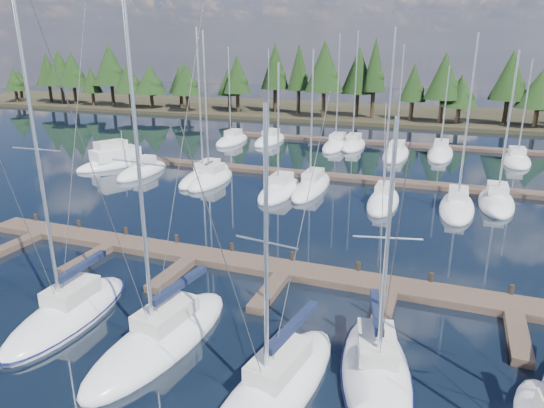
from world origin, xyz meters
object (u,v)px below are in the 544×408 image
at_px(front_sailboat_1, 69,314).
at_px(motor_yacht_left, 116,161).
at_px(main_dock, 283,274).
at_px(front_sailboat_4, 376,372).
at_px(front_sailboat_2, 161,338).
at_px(front_sailboat_3, 274,391).

xyz_separation_m(front_sailboat_1, motor_yacht_left, (-18.36, 27.46, 0.21)).
xyz_separation_m(main_dock, motor_yacht_left, (-26.64, 19.56, 0.31)).
xyz_separation_m(front_sailboat_4, motor_yacht_left, (-33.05, 26.64, 0.24)).
distance_m(front_sailboat_4, motor_yacht_left, 42.45).
bearing_deg(front_sailboat_1, front_sailboat_2, -2.13).
bearing_deg(front_sailboat_3, motor_yacht_left, 135.47).
relative_size(front_sailboat_2, motor_yacht_left, 1.56).
height_order(front_sailboat_1, front_sailboat_2, front_sailboat_1).
distance_m(front_sailboat_1, front_sailboat_2, 5.38).
xyz_separation_m(front_sailboat_2, front_sailboat_3, (5.87, -1.47, -0.02)).
bearing_deg(front_sailboat_2, front_sailboat_4, 6.23).
height_order(main_dock, front_sailboat_1, front_sailboat_1).
height_order(front_sailboat_2, front_sailboat_4, front_sailboat_2).
bearing_deg(front_sailboat_1, front_sailboat_4, 3.18).
distance_m(front_sailboat_2, motor_yacht_left, 36.45).
relative_size(main_dock, motor_yacht_left, 4.51).
bearing_deg(front_sailboat_4, front_sailboat_3, -144.08).
distance_m(main_dock, front_sailboat_3, 10.03).
relative_size(main_dock, front_sailboat_4, 3.90).
bearing_deg(front_sailboat_3, front_sailboat_2, 165.92).
distance_m(main_dock, front_sailboat_4, 9.55).
height_order(main_dock, front_sailboat_2, front_sailboat_2).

